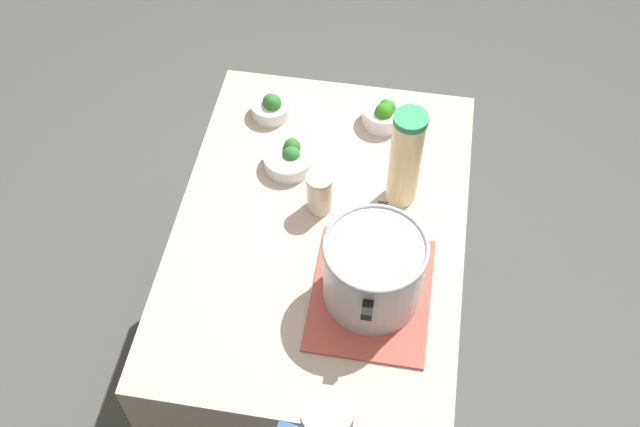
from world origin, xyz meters
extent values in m
plane|color=#4B4D4B|center=(0.00, 0.00, 0.00)|extent=(8.00, 8.00, 0.00)
cube|color=#BBA695|center=(0.00, 0.00, 0.44)|extent=(1.07, 0.75, 0.88)
cube|color=#B74F43|center=(0.19, 0.16, 0.89)|extent=(0.36, 0.29, 0.01)
cylinder|color=#B7B7BC|center=(0.19, 0.16, 0.99)|extent=(0.23, 0.23, 0.20)
torus|color=#99999E|center=(0.19, 0.16, 1.09)|extent=(0.24, 0.24, 0.01)
cube|color=black|center=(0.05, 0.16, 1.05)|extent=(0.04, 0.02, 0.02)
cube|color=black|center=(0.32, 0.16, 1.05)|extent=(0.04, 0.02, 0.02)
cylinder|color=#F8EBA6|center=(-0.13, 0.20, 1.03)|extent=(0.08, 0.08, 0.28)
cylinder|color=#2B8656|center=(-0.13, 0.20, 1.18)|extent=(0.09, 0.09, 0.02)
ellipsoid|color=yellow|center=(-0.12, 0.20, 1.10)|extent=(0.04, 0.04, 0.01)
cylinder|color=beige|center=(-0.06, -0.01, 0.94)|extent=(0.07, 0.07, 0.11)
cylinder|color=#B2AD99|center=(-0.06, -0.01, 1.00)|extent=(0.07, 0.07, 0.01)
cylinder|color=silver|center=(-0.37, -0.21, 0.91)|extent=(0.11, 0.11, 0.04)
ellipsoid|color=#2F752C|center=(-0.37, -0.20, 0.94)|extent=(0.05, 0.05, 0.06)
ellipsoid|color=#277D32|center=(-0.37, -0.21, 0.93)|extent=(0.05, 0.05, 0.05)
cylinder|color=silver|center=(-0.19, -0.12, 0.91)|extent=(0.14, 0.14, 0.04)
ellipsoid|color=#2C7435|center=(-0.19, -0.11, 0.93)|extent=(0.05, 0.05, 0.05)
ellipsoid|color=#326B26|center=(-0.21, -0.11, 0.93)|extent=(0.05, 0.05, 0.05)
cylinder|color=silver|center=(-0.40, 0.12, 0.91)|extent=(0.12, 0.12, 0.05)
ellipsoid|color=#307E1C|center=(-0.38, 0.12, 0.94)|extent=(0.05, 0.05, 0.06)
ellipsoid|color=#367E2B|center=(-0.40, 0.13, 0.94)|extent=(0.05, 0.05, 0.05)
ellipsoid|color=#246D1C|center=(-0.41, 0.12, 0.93)|extent=(0.04, 0.04, 0.04)
camera|label=1|loc=(1.15, 0.19, 2.48)|focal=42.66mm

